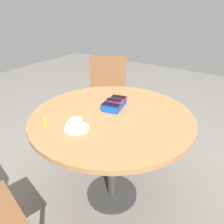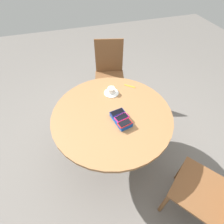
% 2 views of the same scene
% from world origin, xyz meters
% --- Properties ---
extents(ground_plane, '(8.00, 8.00, 0.00)m').
position_xyz_m(ground_plane, '(0.00, 0.00, 0.00)').
color(ground_plane, slate).
extents(round_table, '(1.12, 1.12, 0.76)m').
position_xyz_m(round_table, '(0.00, 0.00, 0.66)').
color(round_table, '#2D2D2D').
rests_on(round_table, ground_plane).
extents(phone_box, '(0.23, 0.16, 0.04)m').
position_xyz_m(phone_box, '(-0.11, -0.05, 0.78)').
color(phone_box, '#0F42AD').
rests_on(phone_box, round_table).
extents(phone_red, '(0.09, 0.13, 0.01)m').
position_xyz_m(phone_red, '(-0.18, -0.06, 0.81)').
color(phone_red, red).
rests_on(phone_red, phone_box).
extents(phone_magenta, '(0.10, 0.13, 0.01)m').
position_xyz_m(phone_magenta, '(-0.11, -0.05, 0.81)').
color(phone_magenta, '#D11975').
rests_on(phone_magenta, phone_box).
extents(phone_navy, '(0.08, 0.14, 0.01)m').
position_xyz_m(phone_navy, '(-0.04, -0.04, 0.81)').
color(phone_navy, navy).
rests_on(phone_navy, phone_box).
extents(saucer, '(0.15, 0.15, 0.01)m').
position_xyz_m(saucer, '(0.27, -0.08, 0.76)').
color(saucer, white).
rests_on(saucer, round_table).
extents(coffee_cup, '(0.09, 0.08, 0.06)m').
position_xyz_m(coffee_cup, '(0.28, -0.08, 0.80)').
color(coffee_cup, white).
rests_on(coffee_cup, saucer).
extents(lanyard_strap, '(0.09, 0.10, 0.00)m').
position_xyz_m(lanyard_strap, '(0.33, -0.30, 0.76)').
color(lanyard_strap, orange).
rests_on(lanyard_strap, round_table).
extents(chair_near_window, '(0.63, 0.63, 0.89)m').
position_xyz_m(chair_near_window, '(-0.84, -0.60, 0.47)').
color(chair_near_window, brown).
rests_on(chair_near_window, ground_plane).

